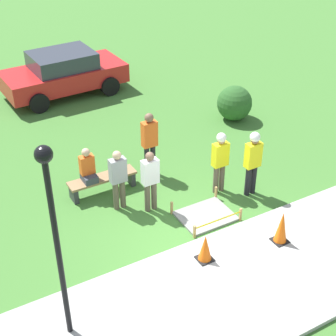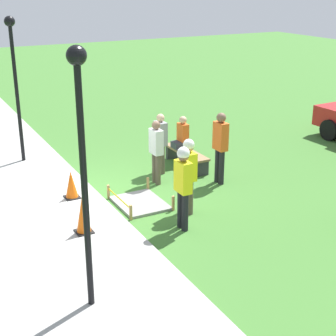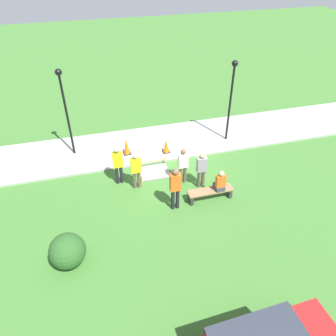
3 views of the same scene
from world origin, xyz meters
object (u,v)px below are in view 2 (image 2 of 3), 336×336
at_px(worker_supervisor, 183,181).
at_px(worker_assistant, 188,170).
at_px(person_seated_on_bench, 182,135).
at_px(bystander_in_gray_shirt, 156,149).
at_px(traffic_cone_far_patch, 83,214).
at_px(lamppost_far, 14,69).
at_px(traffic_cone_near_patch, 71,185).
at_px(bystander_in_orange_shirt, 220,144).
at_px(bystander_in_white_shirt, 161,140).
at_px(lamppost_near, 82,146).
at_px(park_bench, 186,155).

height_order(worker_supervisor, worker_assistant, worker_supervisor).
bearing_deg(person_seated_on_bench, bystander_in_gray_shirt, -51.48).
relative_size(person_seated_on_bench, worker_assistant, 0.52).
height_order(traffic_cone_far_patch, lamppost_far, lamppost_far).
height_order(traffic_cone_near_patch, bystander_in_orange_shirt, bystander_in_orange_shirt).
xyz_separation_m(worker_supervisor, bystander_in_white_shirt, (-3.15, 1.11, -0.16)).
bearing_deg(lamppost_far, worker_assistant, 26.34).
bearing_deg(bystander_in_orange_shirt, lamppost_near, -53.22).
xyz_separation_m(traffic_cone_near_patch, traffic_cone_far_patch, (1.79, -0.33, 0.07)).
height_order(bystander_in_orange_shirt, lamppost_near, lamppost_near).
distance_m(bystander_in_white_shirt, lamppost_near, 6.41).
height_order(park_bench, lamppost_near, lamppost_near).
bearing_deg(worker_supervisor, park_bench, 148.98).
distance_m(traffic_cone_far_patch, worker_assistant, 2.47).
xyz_separation_m(park_bench, lamppost_far, (-2.36, -3.91, 2.33)).
height_order(bystander_in_gray_shirt, lamppost_far, lamppost_far).
distance_m(bystander_in_orange_shirt, lamppost_near, 6.10).
bearing_deg(worker_assistant, traffic_cone_near_patch, -130.50).
height_order(person_seated_on_bench, lamppost_far, lamppost_far).
bearing_deg(traffic_cone_far_patch, bystander_in_gray_shirt, 126.15).
relative_size(lamppost_near, lamppost_far, 1.02).
bearing_deg(lamppost_near, lamppost_far, 174.81).
bearing_deg(lamppost_near, traffic_cone_far_patch, 163.37).
bearing_deg(park_bench, bystander_in_white_shirt, -84.09).
xyz_separation_m(traffic_cone_far_patch, worker_assistant, (-0.01, 2.42, 0.51)).
bearing_deg(worker_supervisor, traffic_cone_far_patch, -108.02).
height_order(traffic_cone_near_patch, worker_assistant, worker_assistant).
height_order(park_bench, bystander_in_white_shirt, bystander_in_white_shirt).
bearing_deg(lamppost_near, person_seated_on_bench, 138.95).
relative_size(traffic_cone_far_patch, bystander_in_orange_shirt, 0.43).
relative_size(worker_supervisor, bystander_in_white_shirt, 1.11).
distance_m(person_seated_on_bench, bystander_in_white_shirt, 0.99).
distance_m(worker_supervisor, bystander_in_gray_shirt, 2.61).
height_order(traffic_cone_far_patch, park_bench, traffic_cone_far_patch).
distance_m(traffic_cone_far_patch, person_seated_on_bench, 4.92).
bearing_deg(park_bench, bystander_in_gray_shirt, -60.76).
height_order(traffic_cone_far_patch, person_seated_on_bench, person_seated_on_bench).
distance_m(traffic_cone_near_patch, traffic_cone_far_patch, 1.82).
relative_size(worker_supervisor, lamppost_far, 0.46).
bearing_deg(lamppost_far, worker_supervisor, 19.34).
relative_size(traffic_cone_near_patch, bystander_in_orange_shirt, 0.36).
bearing_deg(lamppost_far, person_seated_on_bench, 63.01).
relative_size(worker_supervisor, lamppost_near, 0.45).
xyz_separation_m(bystander_in_gray_shirt, lamppost_near, (4.25, -3.29, 1.78)).
relative_size(worker_supervisor, worker_assistant, 1.05).
bearing_deg(worker_assistant, lamppost_far, -153.66).
bearing_deg(worker_supervisor, person_seated_on_bench, 150.85).
bearing_deg(lamppost_near, bystander_in_orange_shirt, 126.78).
xyz_separation_m(park_bench, person_seated_on_bench, (-0.34, 0.05, 0.48)).
relative_size(traffic_cone_near_patch, lamppost_near, 0.16).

